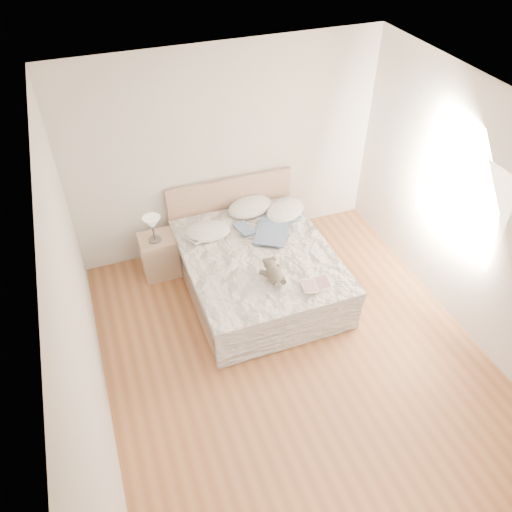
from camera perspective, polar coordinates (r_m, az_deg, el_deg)
name	(u,v)px	position (r m, az deg, el deg)	size (l,w,h in m)	color
floor	(294,355)	(5.63, 4.38, -11.24)	(4.00, 4.50, 0.00)	brown
ceiling	(312,129)	(3.90, 6.41, 14.25)	(4.00, 4.50, 0.00)	white
wall_back	(227,152)	(6.38, -3.33, 11.75)	(4.00, 0.02, 2.70)	silver
wall_front	(455,493)	(3.56, 21.75, -23.82)	(4.00, 0.02, 2.70)	silver
wall_left	(79,319)	(4.38, -19.54, -6.83)	(0.02, 4.50, 2.70)	silver
wall_right	(478,219)	(5.66, 24.00, 3.88)	(0.02, 4.50, 2.70)	silver
window	(461,196)	(5.77, 22.35, 6.35)	(0.02, 1.30, 1.10)	white
bed	(256,267)	(6.16, 0.06, -1.30)	(1.72, 2.14, 1.00)	tan
nightstand	(160,255)	(6.49, -10.97, 0.10)	(0.45, 0.40, 0.56)	tan
table_lamp	(152,224)	(6.14, -11.76, 3.58)	(0.29, 0.29, 0.34)	#4F4944
pillow_left	(207,231)	(6.20, -5.58, 2.81)	(0.57, 0.40, 0.17)	white
pillow_middle	(250,207)	(6.60, -0.69, 5.64)	(0.63, 0.44, 0.19)	white
pillow_right	(285,211)	(6.54, 3.36, 5.21)	(0.59, 0.42, 0.18)	white
blouse	(272,232)	(6.18, 1.85, 2.81)	(0.61, 0.65, 0.02)	#3E5170
photo_book	(201,237)	(6.13, -6.28, 2.18)	(0.36, 0.25, 0.03)	white
childrens_book	(316,285)	(5.50, 6.85, -3.28)	(0.34, 0.23, 0.02)	#F2E9C0
teddy_bear	(274,278)	(5.51, 2.09, -2.51)	(0.23, 0.33, 0.17)	#554F43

